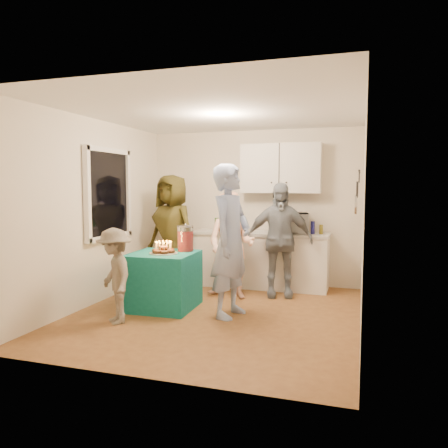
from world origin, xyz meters
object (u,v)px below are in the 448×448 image
(punch_jar, at_px, (185,239))
(woman_back_right, at_px, (279,240))
(party_table, at_px, (163,280))
(man_birthday, at_px, (231,241))
(woman_back_left, at_px, (172,231))
(child_near_left, at_px, (115,276))
(microwave, at_px, (290,223))
(woman_back_center, at_px, (231,245))
(counter, at_px, (260,261))

(punch_jar, relative_size, woman_back_right, 0.20)
(party_table, xyz_separation_m, man_birthday, (0.98, -0.07, 0.59))
(man_birthday, distance_m, woman_back_right, 1.25)
(woman_back_left, relative_size, child_near_left, 1.59)
(punch_jar, bearing_deg, party_table, -134.30)
(woman_back_right, bearing_deg, microwave, 68.41)
(man_birthday, height_order, woman_back_center, man_birthday)
(punch_jar, bearing_deg, woman_back_center, 49.49)
(counter, distance_m, child_near_left, 2.73)
(man_birthday, height_order, child_near_left, man_birthday)
(counter, xyz_separation_m, child_near_left, (-1.25, -2.42, 0.15))
(punch_jar, bearing_deg, man_birthday, -22.32)
(woman_back_center, height_order, woman_back_right, woman_back_right)
(counter, bearing_deg, woman_back_left, -160.96)
(woman_back_left, bearing_deg, woman_back_right, 18.06)
(punch_jar, bearing_deg, microwave, 48.79)
(woman_back_center, xyz_separation_m, child_near_left, (-1.00, -1.59, -0.21))
(punch_jar, xyz_separation_m, child_near_left, (-0.50, -1.02, -0.35))
(punch_jar, xyz_separation_m, woman_back_center, (0.49, 0.58, -0.14))
(microwave, distance_m, woman_back_right, 0.58)
(woman_back_left, distance_m, child_near_left, 1.98)
(counter, height_order, woman_back_right, woman_back_right)
(man_birthday, bearing_deg, microwave, -5.42)
(microwave, relative_size, child_near_left, 0.50)
(counter, bearing_deg, microwave, 0.00)
(microwave, xyz_separation_m, woman_back_center, (-0.74, -0.83, -0.28))
(microwave, bearing_deg, man_birthday, -116.58)
(child_near_left, bearing_deg, party_table, 115.26)
(man_birthday, bearing_deg, punch_jar, 77.86)
(woman_back_center, xyz_separation_m, woman_back_right, (0.66, 0.30, 0.07))
(woman_back_right, xyz_separation_m, child_near_left, (-1.66, -1.89, -0.28))
(microwave, height_order, party_table, microwave)
(party_table, xyz_separation_m, punch_jar, (0.23, 0.24, 0.55))
(microwave, distance_m, woman_back_center, 1.14)
(party_table, distance_m, child_near_left, 0.85)
(counter, height_order, microwave, microwave)
(microwave, relative_size, punch_jar, 1.71)
(man_birthday, xyz_separation_m, woman_back_right, (0.40, 1.18, -0.11))
(woman_back_left, distance_m, woman_back_center, 1.18)
(woman_back_center, distance_m, child_near_left, 1.89)
(party_table, relative_size, man_birthday, 0.44)
(punch_jar, distance_m, man_birthday, 0.81)
(party_table, bearing_deg, punch_jar, 45.70)
(microwave, bearing_deg, party_table, -142.66)
(woman_back_center, distance_m, woman_back_right, 0.73)
(woman_back_right, height_order, child_near_left, woman_back_right)
(man_birthday, bearing_deg, party_table, 96.12)
(child_near_left, bearing_deg, man_birthday, 73.91)
(punch_jar, xyz_separation_m, woman_back_left, (-0.62, 0.93, -0.01))
(party_table, relative_size, woman_back_right, 0.50)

